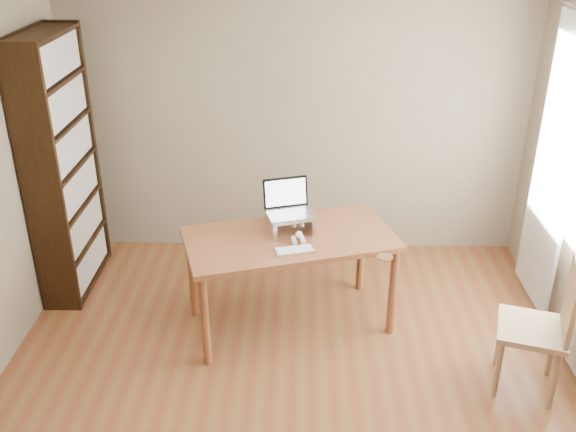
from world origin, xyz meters
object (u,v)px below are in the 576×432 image
object	(u,v)px
bookshelf	(62,166)
laptop	(291,204)
keyboard	(295,250)
desk	(290,247)
chair	(545,321)
cat	(296,221)

from	to	relation	value
bookshelf	laptop	distance (m)	1.86
keyboard	bookshelf	bearing A→B (deg)	141.79
desk	chair	world-z (taller)	chair
desk	keyboard	world-z (taller)	keyboard
desk	chair	bearing A→B (deg)	-39.22
laptop	desk	bearing A→B (deg)	-106.87
desk	laptop	bearing A→B (deg)	73.13
bookshelf	keyboard	distance (m)	2.03
cat	chair	xyz separation A→B (m)	(1.60, -0.79, -0.31)
cat	chair	distance (m)	1.81
desk	chair	size ratio (longest dim) A/B	1.74
laptop	chair	size ratio (longest dim) A/B	0.41
cat	bookshelf	bearing A→B (deg)	157.09
keyboard	chair	xyz separation A→B (m)	(1.61, -0.45, -0.25)
bookshelf	keyboard	world-z (taller)	bookshelf
desk	bookshelf	bearing A→B (deg)	145.52
bookshelf	cat	bearing A→B (deg)	-14.08
chair	desk	bearing A→B (deg)	174.78
desk	cat	world-z (taller)	cat
chair	keyboard	bearing A→B (deg)	-178.68
bookshelf	keyboard	bearing A→B (deg)	-23.30
chair	bookshelf	bearing A→B (deg)	177.23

